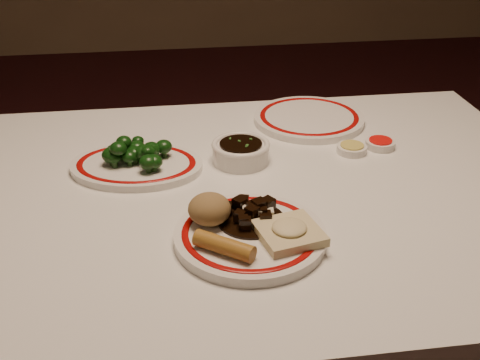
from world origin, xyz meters
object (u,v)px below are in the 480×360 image
(main_plate, at_px, (250,236))
(soy_bowl, at_px, (241,153))
(spring_roll, at_px, (224,246))
(rice_mound, at_px, (209,209))
(stirfry_heap, at_px, (253,214))
(broccoli_pile, at_px, (136,152))
(broccoli_plate, at_px, (136,166))
(fried_wonton, at_px, (289,232))
(dining_table, at_px, (262,227))

(main_plate, height_order, soy_bowl, soy_bowl)
(main_plate, height_order, spring_roll, spring_roll)
(rice_mound, height_order, spring_roll, rice_mound)
(stirfry_heap, height_order, broccoli_pile, broccoli_pile)
(rice_mound, relative_size, broccoli_plate, 0.24)
(fried_wonton, xyz_separation_m, broccoli_plate, (-0.25, 0.31, -0.02))
(main_plate, height_order, stirfry_heap, stirfry_heap)
(spring_roll, xyz_separation_m, broccoli_pile, (-0.14, 0.34, 0.01))
(fried_wonton, bearing_deg, soy_bowl, 96.29)
(broccoli_plate, distance_m, soy_bowl, 0.21)
(dining_table, relative_size, stirfry_heap, 10.35)
(main_plate, bearing_deg, spring_roll, -132.58)
(broccoli_plate, bearing_deg, broccoli_pile, 34.56)
(dining_table, xyz_separation_m, rice_mound, (-0.12, -0.14, 0.14))
(broccoli_pile, bearing_deg, dining_table, -24.72)
(dining_table, relative_size, broccoli_pile, 8.51)
(fried_wonton, height_order, broccoli_pile, broccoli_pile)
(main_plate, bearing_deg, rice_mound, 148.91)
(broccoli_pile, xyz_separation_m, soy_bowl, (0.21, 0.01, -0.02))
(main_plate, height_order, broccoli_plate, main_plate)
(spring_roll, relative_size, soy_bowl, 0.85)
(fried_wonton, bearing_deg, rice_mound, 153.36)
(main_plate, relative_size, broccoli_pile, 2.34)
(main_plate, bearing_deg, stirfry_heap, 73.36)
(broccoli_pile, bearing_deg, spring_roll, -67.80)
(soy_bowl, bearing_deg, rice_mound, -109.34)
(rice_mound, xyz_separation_m, broccoli_pile, (-0.12, 0.25, -0.01))
(main_plate, xyz_separation_m, broccoli_plate, (-0.19, 0.28, -0.00))
(spring_roll, relative_size, broccoli_pile, 0.71)
(main_plate, bearing_deg, broccoli_plate, 123.71)
(dining_table, height_order, soy_bowl, soy_bowl)
(dining_table, bearing_deg, rice_mound, -130.19)
(dining_table, xyz_separation_m, fried_wonton, (0.01, -0.20, 0.12))
(dining_table, height_order, stirfry_heap, stirfry_heap)
(spring_roll, distance_m, broccoli_plate, 0.37)
(dining_table, distance_m, stirfry_heap, 0.19)
(dining_table, relative_size, fried_wonton, 10.26)
(broccoli_plate, relative_size, broccoli_pile, 2.11)
(broccoli_pile, bearing_deg, main_plate, -56.65)
(main_plate, distance_m, broccoli_pile, 0.34)
(fried_wonton, bearing_deg, broccoli_plate, 129.06)
(stirfry_heap, bearing_deg, broccoli_plate, 128.87)
(fried_wonton, xyz_separation_m, soy_bowl, (-0.03, 0.31, -0.01))
(main_plate, bearing_deg, fried_wonton, -21.59)
(fried_wonton, relative_size, broccoli_plate, 0.39)
(broccoli_pile, bearing_deg, stirfry_heap, -51.52)
(main_plate, height_order, rice_mound, rice_mound)
(spring_roll, distance_m, stirfry_heap, 0.11)
(fried_wonton, height_order, stirfry_heap, stirfry_heap)
(dining_table, xyz_separation_m, soy_bowl, (-0.03, 0.12, 0.11))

